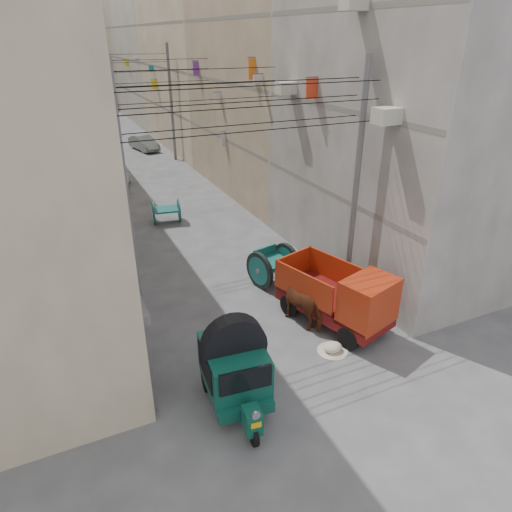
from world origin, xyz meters
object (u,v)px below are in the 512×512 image
feed_sack (333,347)px  distant_car_green (92,126)px  second_cart (166,211)px  distant_car_white (117,179)px  mini_truck (344,301)px  distant_car_grey (144,143)px  horse (304,301)px  tonga_cart (273,265)px  auto_rickshaw (235,366)px

feed_sack → distant_car_green: (-2.02, 38.57, 0.42)m
second_cart → distant_car_white: distant_car_white is taller
second_cart → mini_truck: bearing=-67.7°
feed_sack → distant_car_green: size_ratio=0.15×
distant_car_white → distant_car_grey: distant_car_white is taller
mini_truck → horse: 1.28m
tonga_cart → distant_car_white: size_ratio=0.96×
feed_sack → horse: size_ratio=0.31×
tonga_cart → mini_truck: size_ratio=0.82×
distant_car_white → horse: bearing=114.1°
distant_car_green → second_cart: bearing=79.8°
auto_rickshaw → feed_sack: bearing=17.3°
auto_rickshaw → feed_sack: auto_rickshaw is taller
tonga_cart → feed_sack: size_ratio=5.80×
auto_rickshaw → feed_sack: 3.61m
mini_truck → horse: size_ratio=2.20×
mini_truck → second_cart: (-2.68, 11.30, -0.38)m
distant_car_white → second_cart: bearing=114.7°
distant_car_green → mini_truck: bearing=83.6°
second_cart → feed_sack: size_ratio=2.60×
mini_truck → feed_sack: 1.55m
auto_rickshaw → second_cart: (1.67, 12.88, -0.52)m
horse → distant_car_grey: bearing=-109.7°
tonga_cart → feed_sack: bearing=-107.2°
second_cart → feed_sack: (1.73, -12.19, -0.48)m
horse → distant_car_white: bearing=-98.2°
distant_car_white → distant_car_green: 19.64m
mini_truck → distant_car_grey: mini_truck is taller
auto_rickshaw → feed_sack: size_ratio=4.96×
mini_truck → distant_car_grey: size_ratio=1.14×
tonga_cart → mini_truck: 3.67m
tonga_cart → horse: (-0.28, -2.75, 0.04)m
distant_car_white → distant_car_green: size_ratio=0.89×
second_cart → distant_car_grey: bearing=90.4°
tonga_cart → distant_car_white: 14.83m
distant_car_white → distant_car_grey: 10.32m
tonga_cart → second_cart: size_ratio=2.23×
distant_car_grey → distant_car_green: bearing=93.0°
distant_car_green → feed_sack: bearing=82.1°
mini_truck → distant_car_green: 37.80m
horse → distant_car_green: horse is taller
auto_rickshaw → tonga_cart: size_ratio=0.86×
distant_car_white → distant_car_green: bearing=-78.6°
mini_truck → horse: (-0.92, 0.85, -0.23)m
distant_car_white → mini_truck: bearing=116.5°
distant_car_grey → second_cart: bearing=-111.0°
second_cart → feed_sack: second_cart is taller
auto_rickshaw → distant_car_white: 19.65m
distant_car_grey → horse: bearing=-104.0°
horse → auto_rickshaw: bearing=17.2°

